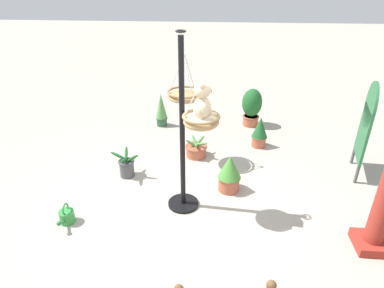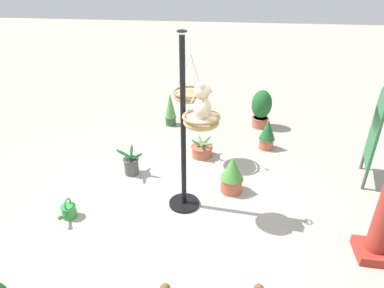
# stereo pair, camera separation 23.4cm
# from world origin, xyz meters

# --- Properties ---
(ground_plane) EXTENTS (40.00, 40.00, 0.00)m
(ground_plane) POSITION_xyz_m (0.00, 0.00, 0.00)
(ground_plane) COLOR #A8A093
(display_pole_central) EXTENTS (0.44, 0.44, 2.43)m
(display_pole_central) POSITION_xyz_m (-0.20, -0.07, 0.76)
(display_pole_central) COLOR black
(display_pole_central) RESTS_ON ground
(hanging_basket_with_teddy) EXTENTS (0.47, 0.47, 0.61)m
(hanging_basket_with_teddy) POSITION_xyz_m (-0.05, 0.18, 1.41)
(hanging_basket_with_teddy) COLOR tan
(teddy_bear) EXTENTS (0.35, 0.32, 0.50)m
(teddy_bear) POSITION_xyz_m (-0.05, 0.21, 1.62)
(teddy_bear) COLOR beige
(hanging_basket_left_high) EXTENTS (0.59, 0.59, 0.76)m
(hanging_basket_left_high) POSITION_xyz_m (-1.45, -0.16, 1.23)
(hanging_basket_left_high) COLOR #A37F51
(potted_plant_fern_front) EXTENTS (0.36, 0.36, 0.60)m
(potted_plant_fern_front) POSITION_xyz_m (-0.62, 0.59, 0.31)
(potted_plant_fern_front) COLOR #AD563D
(potted_plant_fern_front) RESTS_ON ground
(potted_plant_tall_leafy) EXTENTS (0.43, 0.43, 0.83)m
(potted_plant_tall_leafy) POSITION_xyz_m (-3.11, 1.11, 0.44)
(potted_plant_tall_leafy) COLOR #AD563D
(potted_plant_tall_leafy) RESTS_ON ground
(potted_plant_bushy_green) EXTENTS (0.52, 0.51, 0.45)m
(potted_plant_bushy_green) POSITION_xyz_m (-0.88, -1.08, 0.19)
(potted_plant_bushy_green) COLOR #4C4C51
(potted_plant_bushy_green) RESTS_ON ground
(potted_plant_small_succulent) EXTENTS (0.44, 0.43, 0.36)m
(potted_plant_small_succulent) POSITION_xyz_m (-1.64, 0.02, 0.13)
(potted_plant_small_succulent) COLOR #AD563D
(potted_plant_small_succulent) RESTS_ON ground
(potted_plant_conical_shrub) EXTENTS (0.26, 0.26, 0.73)m
(potted_plant_conical_shrub) POSITION_xyz_m (-2.93, -0.83, 0.36)
(potted_plant_conical_shrub) COLOR #2D5638
(potted_plant_conical_shrub) RESTS_ON ground
(potted_plant_trailing_ivy) EXTENTS (0.30, 0.30, 0.60)m
(potted_plant_trailing_ivy) POSITION_xyz_m (-2.12, 1.20, 0.30)
(potted_plant_trailing_ivy) COLOR #AD563D
(potted_plant_trailing_ivy) RESTS_ON ground
(display_sign_board) EXTENTS (0.71, 0.21, 1.58)m
(display_sign_board) POSITION_xyz_m (-1.30, 2.70, 0.93)
(display_sign_board) COLOR #286B3D
(display_sign_board) RESTS_ON ground
(watering_can) EXTENTS (0.35, 0.20, 0.30)m
(watering_can) POSITION_xyz_m (0.31, -1.59, 0.10)
(watering_can) COLOR #338C3F
(watering_can) RESTS_ON ground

